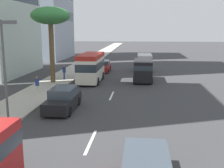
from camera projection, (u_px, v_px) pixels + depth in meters
ground_plane at (120, 77)px, 34.08m from camera, size 198.00×198.00×0.00m
sidewalk_right at (66, 76)px, 34.77m from camera, size 162.00×3.57×0.15m
lane_stripe_mid at (91, 142)px, 14.54m from camera, size 3.20×0.16×0.01m
lane_stripe_far at (112, 96)px, 24.59m from camera, size 3.20×0.16×0.01m
minibus_second at (91, 67)px, 30.75m from camera, size 6.38×2.30×3.13m
van_third at (145, 61)px, 39.51m from camera, size 5.17×2.12×2.28m
van_fourth at (143, 69)px, 31.17m from camera, size 4.82×2.12×2.40m
car_sixth at (103, 66)px, 38.24m from camera, size 4.27×1.94×1.56m
car_seventh at (63, 99)px, 20.20m from camera, size 4.54×1.87×1.63m
pedestrian_mid_block at (64, 72)px, 31.66m from camera, size 0.32×0.38×1.61m
pedestrian_by_tree at (37, 84)px, 24.54m from camera, size 0.35×0.39×1.55m
palm_tree at (50, 18)px, 28.83m from camera, size 4.07×4.07×7.97m
street_lamp at (6, 60)px, 16.19m from camera, size 0.24×0.97×6.21m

